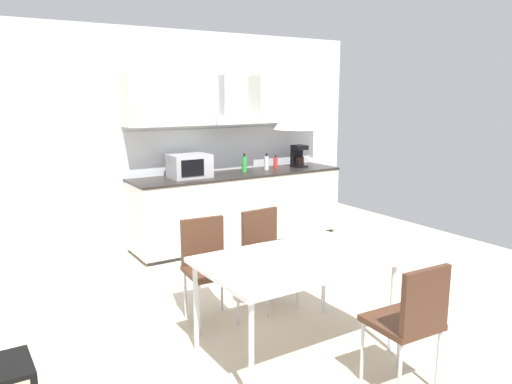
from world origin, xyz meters
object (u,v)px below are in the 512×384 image
pendant_lamp (297,113)px  microwave (190,166)px  coffee_maker (298,156)px  dining_table (295,264)px  bottle_white (266,163)px  chair_far_left (207,259)px  chair_far_right (266,248)px  bottle_red (275,163)px  bottle_green (244,164)px  chair_near_right (412,315)px

pendant_lamp → microwave: bearing=81.4°
coffee_maker → dining_table: bearing=-127.4°
microwave → bottle_white: (1.12, 0.02, -0.05)m
dining_table → pendant_lamp: pendant_lamp is taller
chair_far_left → chair_far_right: size_ratio=1.00×
bottle_red → chair_far_left: (-1.98, -1.87, -0.46)m
microwave → chair_far_right: bearing=-93.2°
microwave → bottle_green: 0.78m
chair_far_right → microwave: bearing=86.8°
bottle_red → chair_far_left: size_ratio=0.22×
dining_table → bottle_red: bearing=58.0°
bottle_green → chair_far_left: 2.41m
bottle_red → dining_table: size_ratio=0.14×
microwave → bottle_red: size_ratio=2.56×
chair_far_left → bottle_white: bearing=45.3°
coffee_maker → bottle_green: coffee_maker is taller
bottle_red → pendant_lamp: 3.28m
bottle_green → pendant_lamp: 3.02m
microwave → bottle_white: microwave is taller
coffee_maker → pendant_lamp: pendant_lamp is taller
bottle_red → dining_table: bottle_red is taller
bottle_green → microwave: bearing=-178.5°
chair_far_left → coffee_maker: bearing=38.2°
chair_far_left → bottle_red: bearing=43.3°
coffee_maker → dining_table: (-2.05, -2.68, -0.38)m
bottle_green → bottle_white: bearing=0.7°
bottle_green → bottle_white: 0.34m
chair_near_right → bottle_white: bearing=70.8°
coffee_maker → microwave: bearing=-179.1°
chair_far_left → bottle_green: bearing=51.2°
bottle_white → bottle_red: size_ratio=1.17×
microwave → bottle_red: bearing=2.1°
bottle_red → pendant_lamp: (-1.69, -2.70, 0.78)m
chair_far_left → chair_far_right: (0.60, 0.00, 0.00)m
chair_far_right → pendant_lamp: pendant_lamp is taller
chair_far_left → chair_near_right: (0.60, -1.67, 0.00)m
bottle_red → chair_near_right: size_ratio=0.22×
chair_far_left → microwave: bearing=69.0°
coffee_maker → bottle_green: bearing=-179.6°
bottle_green → coffee_maker: bearing=0.4°
chair_far_right → pendant_lamp: bearing=-109.8°
bottle_green → chair_far_right: (-0.88, -1.84, -0.48)m
bottle_white → bottle_red: bottle_white is taller
bottle_red → chair_near_right: bottle_red is taller
coffee_maker → bottle_white: coffee_maker is taller
dining_table → chair_near_right: (0.30, -0.83, -0.15)m
coffee_maker → pendant_lamp: size_ratio=0.94×
microwave → chair_far_right: microwave is taller
dining_table → pendant_lamp: (0.00, 0.00, 1.09)m
bottle_white → chair_far_left: size_ratio=0.25×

